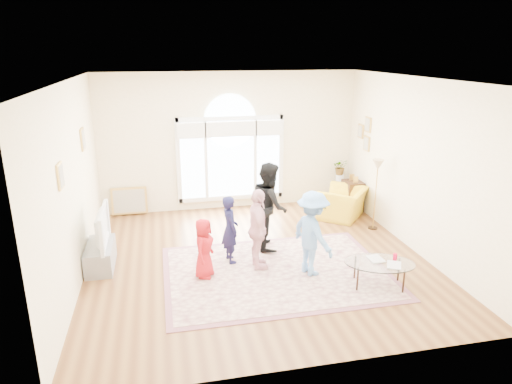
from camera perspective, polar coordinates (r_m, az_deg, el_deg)
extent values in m
plane|color=brown|center=(8.40, 0.18, -8.45)|extent=(6.00, 6.00, 0.00)
plane|color=#FEEEC8|center=(10.71, -3.24, 6.29)|extent=(6.00, 0.00, 6.00)
plane|color=#FEEEC8|center=(5.11, 7.42, -6.63)|extent=(6.00, 0.00, 6.00)
plane|color=#FEEEC8|center=(7.79, -21.91, 0.76)|extent=(0.00, 6.00, 6.00)
plane|color=#FEEEC8|center=(8.94, 19.35, 3.08)|extent=(0.00, 6.00, 6.00)
plane|color=white|center=(7.57, 0.21, 13.90)|extent=(6.00, 6.00, 0.00)
cube|color=white|center=(11.01, -3.09, -0.65)|extent=(2.50, 0.08, 0.10)
cube|color=white|center=(10.58, -3.26, 9.18)|extent=(2.50, 0.08, 0.10)
cube|color=white|center=(10.64, -9.69, 3.79)|extent=(0.10, 0.08, 2.00)
cube|color=white|center=(11.00, 3.13, 4.47)|extent=(0.10, 0.08, 2.00)
cube|color=#C6E2FF|center=(10.66, -7.94, 3.90)|extent=(0.55, 0.02, 1.80)
cube|color=#C6E2FF|center=(10.92, 1.48, 4.39)|extent=(0.55, 0.02, 1.80)
cube|color=#C6E2FF|center=(10.75, -3.17, 4.16)|extent=(1.10, 0.02, 1.80)
cylinder|color=#C6E2FF|center=(10.58, -3.25, 8.91)|extent=(1.20, 0.02, 1.20)
cube|color=white|center=(10.67, -6.27, 3.98)|extent=(0.07, 0.04, 1.80)
cube|color=white|center=(10.85, -0.10, 4.30)|extent=(0.07, 0.04, 1.80)
cube|color=white|center=(10.43, -8.07, 7.64)|extent=(0.65, 0.12, 0.35)
cube|color=white|center=(10.53, -3.17, 7.88)|extent=(1.20, 0.12, 0.35)
cube|color=white|center=(10.71, 1.62, 8.05)|extent=(0.65, 0.12, 0.35)
cube|color=tan|center=(8.93, -20.85, 6.19)|extent=(0.03, 0.34, 0.40)
cube|color=#ADA38E|center=(8.93, -20.74, 6.20)|extent=(0.01, 0.28, 0.34)
cube|color=tan|center=(6.83, -23.28, 1.86)|extent=(0.03, 0.30, 0.36)
cube|color=#ADA38E|center=(6.83, -23.13, 1.87)|extent=(0.01, 0.24, 0.30)
cube|color=tan|center=(10.61, 13.83, 8.19)|extent=(0.03, 0.28, 0.34)
cube|color=#ADA38E|center=(10.60, 13.74, 8.19)|extent=(0.01, 0.22, 0.28)
cube|color=tan|center=(10.69, 13.67, 5.91)|extent=(0.03, 0.28, 0.34)
cube|color=#ADA38E|center=(10.68, 13.58, 5.91)|extent=(0.01, 0.22, 0.28)
cube|color=tan|center=(10.96, 12.97, 7.41)|extent=(0.03, 0.26, 0.32)
cube|color=#ADA38E|center=(10.95, 12.88, 7.41)|extent=(0.01, 0.20, 0.26)
cube|color=beige|center=(7.95, 2.58, -9.96)|extent=(3.60, 2.60, 0.02)
cube|color=#864F5C|center=(7.96, 2.58, -9.99)|extent=(3.80, 2.80, 0.01)
cube|color=gray|center=(8.50, -18.86, -7.56)|extent=(0.45, 1.00, 0.42)
imported|color=black|center=(8.30, -19.22, -4.21)|extent=(0.15, 1.13, 0.65)
cube|color=#647EEA|center=(8.29, -18.61, -4.17)|extent=(0.02, 0.92, 0.52)
ellipsoid|color=silver|center=(7.61, 15.19, -8.56)|extent=(1.28, 1.02, 0.02)
cylinder|color=black|center=(7.95, 17.40, -9.30)|extent=(0.03, 0.03, 0.40)
cylinder|color=black|center=(7.83, 12.26, -9.28)|extent=(0.03, 0.03, 0.40)
cylinder|color=black|center=(7.60, 17.97, -10.66)|extent=(0.03, 0.03, 0.40)
cylinder|color=black|center=(7.48, 12.58, -10.66)|extent=(0.03, 0.03, 0.40)
imported|color=#B2A58C|center=(7.62, 14.01, -8.23)|extent=(0.23, 0.30, 0.03)
imported|color=#B2A58C|center=(7.55, 16.06, -8.69)|extent=(0.32, 0.36, 0.02)
cylinder|color=red|center=(7.72, 16.98, -7.78)|extent=(0.07, 0.07, 0.12)
imported|color=yellow|center=(10.49, 10.80, -1.38)|extent=(1.37, 1.39, 0.68)
cube|color=black|center=(11.04, 11.96, -0.43)|extent=(0.40, 0.50, 0.70)
cylinder|color=black|center=(10.10, 14.38, -4.37)|extent=(0.20, 0.20, 0.02)
cylinder|color=#B38B37|center=(9.88, 14.67, -0.78)|extent=(0.02, 0.02, 1.35)
cone|color=#CCB284|center=(9.68, 15.00, 3.30)|extent=(0.26, 0.26, 0.22)
cylinder|color=white|center=(11.55, 10.36, 0.48)|extent=(0.20, 0.20, 0.70)
imported|color=#33722D|center=(11.41, 10.51, 3.10)|extent=(0.41, 0.38, 0.39)
cube|color=tan|center=(10.94, -15.41, -2.78)|extent=(0.80, 0.14, 0.62)
imported|color=#B4161E|center=(7.63, -6.53, -6.98)|extent=(0.50, 0.59, 1.02)
imported|color=#16163A|center=(8.08, -3.27, -4.65)|extent=(0.36, 0.49, 1.23)
imported|color=black|center=(8.59, 1.70, -1.72)|extent=(0.70, 0.86, 1.66)
imported|color=#F9B6C1|center=(7.79, 0.24, -4.70)|extent=(0.38, 0.84, 1.42)
imported|color=#669ADE|center=(7.65, 7.06, -5.16)|extent=(0.81, 1.06, 1.45)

